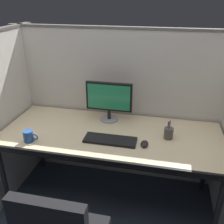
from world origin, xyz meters
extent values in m
plane|color=#2D3847|center=(0.00, 0.00, 0.00)|extent=(8.00, 8.00, 0.00)
cube|color=beige|center=(0.00, 0.74, 0.78)|extent=(2.20, 0.05, 1.55)
cube|color=#605B56|center=(0.00, 0.74, 1.56)|extent=(2.21, 0.06, 0.02)
cube|color=beige|center=(-0.99, 0.20, 0.78)|extent=(0.05, 1.40, 1.55)
cube|color=beige|center=(0.00, 0.30, 0.72)|extent=(1.90, 0.80, 0.04)
cube|color=black|center=(0.00, -0.09, 0.72)|extent=(1.90, 0.02, 0.05)
cylinder|color=black|center=(-0.89, -0.04, 0.35)|extent=(0.04, 0.04, 0.70)
cylinder|color=black|center=(0.89, -0.04, 0.35)|extent=(0.04, 0.04, 0.70)
cylinder|color=black|center=(-0.89, 0.64, 0.35)|extent=(0.04, 0.04, 0.70)
cylinder|color=black|center=(0.89, 0.64, 0.35)|extent=(0.04, 0.04, 0.70)
cylinder|color=gray|center=(-0.07, 0.55, 0.75)|extent=(0.17, 0.17, 0.01)
cylinder|color=black|center=(-0.07, 0.55, 0.80)|extent=(0.03, 0.03, 0.09)
cube|color=black|center=(-0.07, 0.55, 0.98)|extent=(0.43, 0.03, 0.27)
cube|color=#268C59|center=(-0.07, 0.53, 0.98)|extent=(0.39, 0.01, 0.23)
cube|color=black|center=(0.02, 0.17, 0.75)|extent=(0.43, 0.15, 0.02)
ellipsoid|color=black|center=(0.30, 0.16, 0.76)|extent=(0.06, 0.10, 0.03)
cylinder|color=#59595B|center=(0.30, 0.18, 0.77)|extent=(0.01, 0.01, 0.01)
cylinder|color=#4C4742|center=(0.49, 0.32, 0.79)|extent=(0.08, 0.08, 0.09)
cylinder|color=red|center=(0.49, 0.32, 0.83)|extent=(0.01, 0.01, 0.16)
cylinder|color=#263FB2|center=(0.49, 0.31, 0.83)|extent=(0.01, 0.01, 0.16)
cylinder|color=black|center=(0.48, 0.33, 0.82)|extent=(0.01, 0.01, 0.14)
cylinder|color=#264C8C|center=(-0.63, 0.03, 0.79)|extent=(0.08, 0.08, 0.09)
torus|color=#264C8C|center=(-0.57, 0.03, 0.79)|extent=(0.06, 0.01, 0.06)
camera|label=1|loc=(0.42, -1.56, 1.85)|focal=40.73mm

